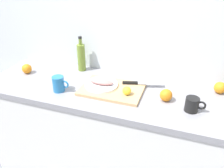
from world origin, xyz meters
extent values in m
cube|color=silver|center=(0.00, 0.33, 1.25)|extent=(3.20, 0.05, 2.50)
cube|color=white|center=(0.00, 0.00, 0.43)|extent=(2.00, 0.58, 0.86)
cube|color=gray|center=(0.00, 0.00, 0.88)|extent=(2.00, 0.60, 0.04)
cube|color=tan|center=(-0.05, -0.01, 0.91)|extent=(0.43, 0.30, 0.02)
cylinder|color=white|center=(-0.14, -0.01, 0.93)|extent=(0.23, 0.23, 0.01)
ellipsoid|color=tan|center=(-0.14, -0.01, 0.95)|extent=(0.17, 0.07, 0.04)
cube|color=silver|center=(0.19, 0.13, 0.93)|extent=(0.18, 0.08, 0.00)
cube|color=black|center=(0.05, 0.08, 0.93)|extent=(0.11, 0.05, 0.02)
sphere|color=yellow|center=(0.07, -0.06, 0.95)|extent=(0.06, 0.06, 0.06)
cylinder|color=olive|center=(-0.40, 0.23, 1.01)|extent=(0.06, 0.06, 0.22)
cylinder|color=olive|center=(-0.40, 0.23, 1.14)|extent=(0.03, 0.03, 0.05)
cylinder|color=black|center=(-0.40, 0.23, 1.18)|extent=(0.03, 0.03, 0.02)
cylinder|color=#2672B2|center=(-0.40, -0.14, 0.95)|extent=(0.08, 0.08, 0.11)
torus|color=#2672B2|center=(-0.35, -0.14, 0.96)|extent=(0.06, 0.01, 0.06)
cylinder|color=black|center=(0.47, -0.09, 0.94)|extent=(0.08, 0.08, 0.09)
torus|color=black|center=(0.53, -0.09, 0.95)|extent=(0.06, 0.01, 0.06)
sphere|color=orange|center=(0.65, 0.20, 0.94)|extent=(0.08, 0.08, 0.08)
sphere|color=orange|center=(0.32, -0.02, 0.94)|extent=(0.08, 0.08, 0.08)
sphere|color=orange|center=(-0.79, 0.03, 0.94)|extent=(0.08, 0.08, 0.08)
camera|label=1|loc=(0.39, -1.30, 1.69)|focal=36.13mm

